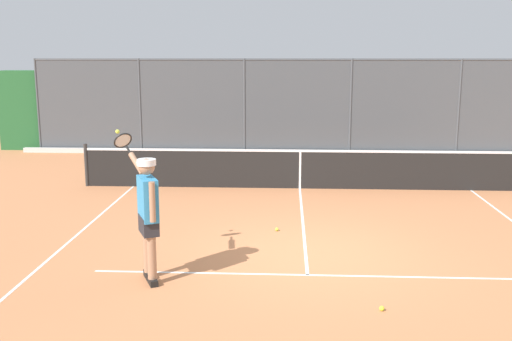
% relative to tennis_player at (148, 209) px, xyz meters
% --- Properties ---
extents(ground_plane, '(60.00, 60.00, 0.00)m').
position_rel_tennis_player_xyz_m(ground_plane, '(-2.31, -1.31, -1.09)').
color(ground_plane, '#C67A4C').
extents(court_line_markings, '(8.36, 10.60, 0.01)m').
position_rel_tennis_player_xyz_m(court_line_markings, '(-2.31, -0.06, -1.08)').
color(court_line_markings, white).
rests_on(court_line_markings, ground).
extents(fence_backdrop, '(20.36, 1.37, 3.11)m').
position_rel_tennis_player_xyz_m(fence_backdrop, '(-2.31, -11.95, 0.25)').
color(fence_backdrop, '#474C51').
rests_on(fence_backdrop, ground).
extents(tennis_net, '(10.74, 0.09, 1.07)m').
position_rel_tennis_player_xyz_m(tennis_net, '(-2.31, -6.15, -0.59)').
color(tennis_net, '#2D2D2D').
rests_on(tennis_net, ground).
extents(tennis_player, '(0.91, 1.25, 2.11)m').
position_rel_tennis_player_xyz_m(tennis_player, '(0.00, 0.00, 0.00)').
color(tennis_player, black).
rests_on(tennis_player, ground).
extents(tennis_ball_near_baseline, '(0.07, 0.07, 0.07)m').
position_rel_tennis_player_xyz_m(tennis_ball_near_baseline, '(0.36, -1.30, -1.05)').
color(tennis_ball_near_baseline, '#CCDB33').
rests_on(tennis_ball_near_baseline, ground).
extents(tennis_ball_near_net, '(0.07, 0.07, 0.07)m').
position_rel_tennis_player_xyz_m(tennis_ball_near_net, '(-1.81, -2.55, -1.05)').
color(tennis_ball_near_net, '#C1D138').
rests_on(tennis_ball_near_net, ground).
extents(tennis_ball_by_sideline, '(0.07, 0.07, 0.07)m').
position_rel_tennis_player_xyz_m(tennis_ball_by_sideline, '(-3.23, 0.87, -1.05)').
color(tennis_ball_by_sideline, '#CCDB33').
rests_on(tennis_ball_by_sideline, ground).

